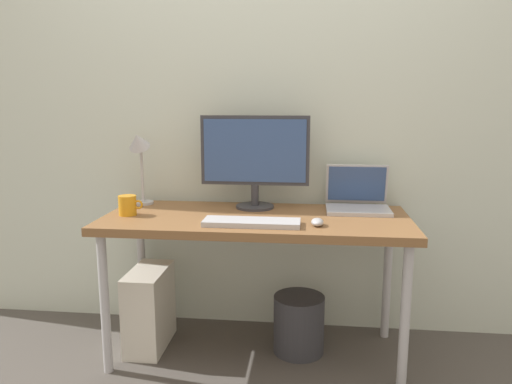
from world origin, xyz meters
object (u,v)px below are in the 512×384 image
at_px(keyboard, 251,222).
at_px(computer_tower, 149,308).
at_px(monitor, 255,156).
at_px(laptop, 357,199).
at_px(wastebasket, 299,324).
at_px(mouse, 317,222).
at_px(desk_lamp, 139,152).
at_px(coffee_mug, 128,205).
at_px(desk, 256,229).

height_order(keyboard, computer_tower, keyboard).
relative_size(monitor, laptop, 1.76).
xyz_separation_m(computer_tower, wastebasket, (0.78, 0.03, -0.06)).
bearing_deg(keyboard, mouse, 3.93).
bearing_deg(desk_lamp, monitor, -0.04).
relative_size(coffee_mug, computer_tower, 0.29).
bearing_deg(keyboard, wastebasket, 44.34).
xyz_separation_m(keyboard, wastebasket, (0.22, 0.22, -0.59)).
bearing_deg(computer_tower, keyboard, -18.56).
distance_m(desk, computer_tower, 0.72).
xyz_separation_m(keyboard, mouse, (0.30, 0.02, 0.01)).
height_order(desk, coffee_mug, coffee_mug).
height_order(keyboard, wastebasket, keyboard).
distance_m(keyboard, coffee_mug, 0.64).
height_order(mouse, computer_tower, mouse).
bearing_deg(monitor, laptop, 1.70).
bearing_deg(computer_tower, coffee_mug, -136.96).
distance_m(keyboard, wastebasket, 0.66).
bearing_deg(desk_lamp, mouse, -19.76).
bearing_deg(coffee_mug, monitor, 20.93).
bearing_deg(laptop, wastebasket, -151.20).
bearing_deg(mouse, desk, 152.43).
height_order(desk_lamp, computer_tower, desk_lamp).
relative_size(monitor, keyboard, 1.28).
distance_m(desk, mouse, 0.34).
height_order(laptop, mouse, laptop).
height_order(monitor, coffee_mug, monitor).
bearing_deg(coffee_mug, wastebasket, 5.97).
relative_size(desk, wastebasket, 4.97).
relative_size(desk, monitor, 2.65).
relative_size(desk_lamp, keyboard, 0.94).
xyz_separation_m(desk, monitor, (-0.03, 0.18, 0.34)).
height_order(keyboard, mouse, mouse).
height_order(monitor, mouse, monitor).
xyz_separation_m(laptop, mouse, (-0.21, -0.35, -0.04)).
xyz_separation_m(monitor, desk_lamp, (-0.62, 0.00, 0.01)).
bearing_deg(desk, keyboard, -91.18).
bearing_deg(coffee_mug, desk, 4.37).
relative_size(monitor, desk_lamp, 1.36).
height_order(keyboard, coffee_mug, coffee_mug).
height_order(monitor, desk_lamp, monitor).
relative_size(desk, desk_lamp, 3.61).
bearing_deg(mouse, keyboard, -176.07).
height_order(coffee_mug, computer_tower, coffee_mug).
bearing_deg(monitor, desk, -81.80).
height_order(laptop, coffee_mug, laptop).
bearing_deg(mouse, wastebasket, 112.05).
relative_size(desk, mouse, 16.56).
distance_m(computer_tower, wastebasket, 0.79).
xyz_separation_m(keyboard, coffee_mug, (-0.63, 0.13, 0.04)).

